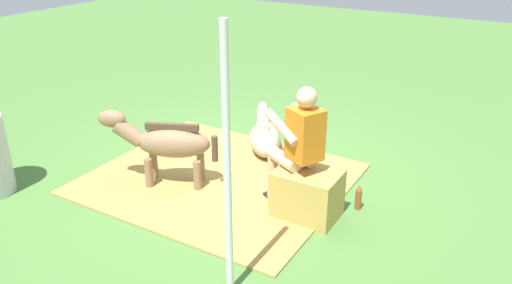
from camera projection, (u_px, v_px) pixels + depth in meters
ground_plane at (244, 173)px, 6.14m from camera, size 24.00×24.00×0.00m
hay_patch at (219, 178)px, 5.98m from camera, size 2.86×2.50×0.02m
hay_bale at (307, 194)px, 5.16m from camera, size 0.64×0.48×0.51m
person_seated at (297, 143)px, 5.06m from camera, size 0.72×0.59×1.39m
pony_standing at (165, 142)px, 5.65m from camera, size 1.26×0.74×0.89m
pony_lying at (265, 135)px, 6.71m from camera, size 0.94×1.28×0.42m
soda_bottle at (358, 197)px, 5.32m from camera, size 0.07×0.07×0.28m
tent_pole_left at (227, 171)px, 3.74m from camera, size 0.06×0.06×2.24m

